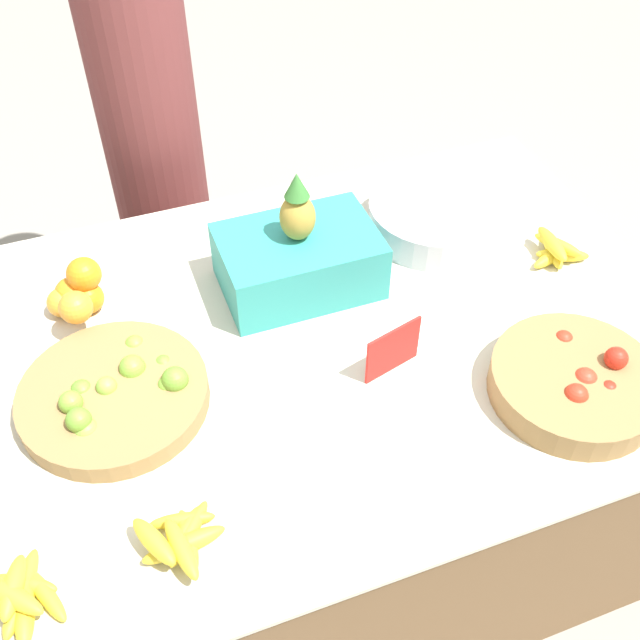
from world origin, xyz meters
TOP-DOWN VIEW (x-y plane):
  - ground_plane at (0.00, 0.00)m, footprint 12.00×12.00m
  - market_table at (0.00, 0.00)m, footprint 1.68×1.16m
  - lime_bowl at (-0.46, -0.03)m, footprint 0.39×0.39m
  - tomato_basket at (0.43, -0.34)m, footprint 0.35×0.35m
  - orange_pile at (-0.49, 0.27)m, footprint 0.14×0.18m
  - metal_bowl at (0.41, 0.26)m, footprint 0.35×0.35m
  - price_sign at (0.11, -0.15)m, footprint 0.14×0.04m
  - produce_crate at (0.01, 0.18)m, footprint 0.36×0.24m
  - banana_bunch_front_right at (-0.41, -0.39)m, footprint 0.16×0.17m
  - banana_bunch_front_left at (0.64, 0.05)m, footprint 0.16×0.14m
  - banana_bunch_middle_left at (-0.67, -0.40)m, footprint 0.15×0.18m
  - vendor_person at (-0.19, 0.91)m, footprint 0.29×0.29m

SIDE VIEW (x-z plane):
  - ground_plane at x=0.00m, z-range 0.00..0.00m
  - market_table at x=0.00m, z-range 0.00..0.74m
  - banana_bunch_front_right at x=-0.41m, z-range 0.73..0.79m
  - banana_bunch_middle_left at x=-0.67m, z-range 0.73..0.79m
  - lime_bowl at x=-0.46m, z-range 0.72..0.80m
  - banana_bunch_front_left at x=0.64m, z-range 0.73..0.79m
  - tomato_basket at x=0.43m, z-range 0.72..0.82m
  - metal_bowl at x=0.41m, z-range 0.74..0.82m
  - orange_pile at x=-0.49m, z-range 0.72..0.85m
  - price_sign at x=0.11m, z-range 0.74..0.86m
  - vendor_person at x=-0.19m, z-range -0.05..1.65m
  - produce_crate at x=0.01m, z-range 0.66..0.98m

